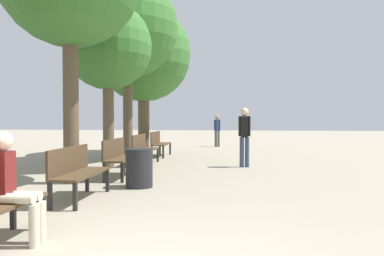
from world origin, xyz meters
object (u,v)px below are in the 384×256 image
at_px(trash_bin, 139,168).
at_px(bench_row_2, 119,155).
at_px(tree_row_2, 108,47).
at_px(person_seated, 13,184).
at_px(pedestrian_mid, 217,129).
at_px(bench_row_3, 143,147).
at_px(bench_row_1, 76,169).
at_px(tree_row_3, 127,28).
at_px(pedestrian_near, 244,133).
at_px(tree_row_4, 144,55).
at_px(bench_row_4, 159,142).

bearing_deg(trash_bin, bench_row_2, 123.50).
xyz_separation_m(tree_row_2, person_seated, (1.04, -6.37, -2.74)).
xyz_separation_m(person_seated, pedestrian_mid, (1.74, 14.59, 0.21)).
xyz_separation_m(bench_row_3, trash_bin, (0.79, -3.67, -0.14)).
relative_size(bench_row_1, person_seated, 1.25).
distance_m(bench_row_1, tree_row_3, 7.28).
xyz_separation_m(tree_row_2, tree_row_3, (-0.00, 2.00, 1.02)).
height_order(pedestrian_near, pedestrian_mid, pedestrian_near).
bearing_deg(bench_row_1, tree_row_4, 95.43).
height_order(bench_row_2, bench_row_4, same).
distance_m(bench_row_3, tree_row_2, 3.12).
height_order(tree_row_3, trash_bin, tree_row_3).
relative_size(tree_row_3, person_seated, 4.85).
xyz_separation_m(tree_row_2, pedestrian_near, (3.85, 0.60, -2.45)).
bearing_deg(tree_row_3, person_seated, -82.94).
bearing_deg(pedestrian_near, tree_row_2, -171.19).
distance_m(bench_row_1, tree_row_4, 9.09).
relative_size(bench_row_2, tree_row_3, 0.26).
xyz_separation_m(bench_row_4, tree_row_3, (-0.80, -1.34, 3.91)).
bearing_deg(trash_bin, bench_row_1, -121.76).
bearing_deg(bench_row_3, tree_row_2, -132.80).
distance_m(bench_row_4, person_seated, 9.71).
bearing_deg(bench_row_3, tree_row_3, 125.08).
height_order(bench_row_2, bench_row_3, same).
bearing_deg(bench_row_4, trash_bin, -82.66).
bearing_deg(tree_row_3, bench_row_3, -54.92).
relative_size(bench_row_2, bench_row_3, 1.00).
bearing_deg(tree_row_4, bench_row_2, -82.31).
height_order(bench_row_3, tree_row_3, tree_row_3).
distance_m(tree_row_3, pedestrian_mid, 7.68).
bearing_deg(tree_row_3, trash_bin, -71.70).
xyz_separation_m(bench_row_2, bench_row_4, (0.00, 4.95, 0.00)).
height_order(tree_row_2, pedestrian_mid, tree_row_2).
bearing_deg(trash_bin, pedestrian_mid, 83.85).
bearing_deg(person_seated, tree_row_2, 99.25).
relative_size(bench_row_1, pedestrian_mid, 1.01).
xyz_separation_m(tree_row_2, pedestrian_mid, (2.78, 8.22, -2.53)).
relative_size(bench_row_4, tree_row_3, 0.26).
relative_size(bench_row_1, tree_row_2, 0.34).
xyz_separation_m(bench_row_1, person_seated, (0.24, -2.28, 0.15)).
bearing_deg(bench_row_1, bench_row_2, 90.00).
distance_m(bench_row_1, tree_row_2, 5.07).
distance_m(bench_row_2, trash_bin, 1.44).
relative_size(person_seated, pedestrian_mid, 0.81).
height_order(bench_row_4, tree_row_2, tree_row_2).
xyz_separation_m(bench_row_3, bench_row_4, (0.00, 2.48, 0.00)).
relative_size(bench_row_3, tree_row_2, 0.34).
distance_m(pedestrian_near, trash_bin, 4.13).
xyz_separation_m(bench_row_1, tree_row_3, (-0.80, 6.09, 3.91)).
bearing_deg(bench_row_1, trash_bin, 58.24).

